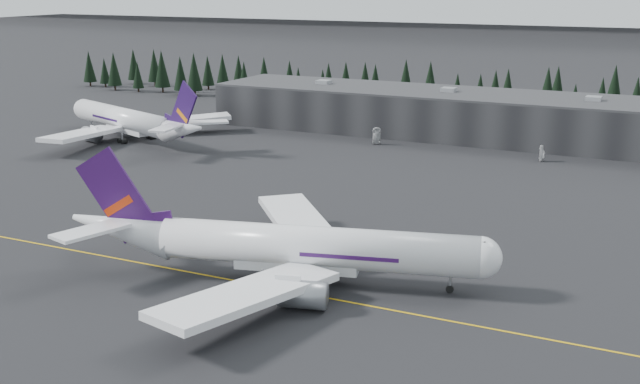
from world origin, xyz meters
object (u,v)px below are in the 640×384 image
at_px(jet_main, 279,246).
at_px(gse_vehicle_a, 377,142).
at_px(terminal, 482,116).
at_px(gse_vehicle_b, 542,159).
at_px(jet_parked, 133,121).

relative_size(jet_main, gse_vehicle_a, 13.55).
bearing_deg(terminal, jet_main, -88.89).
distance_m(gse_vehicle_a, gse_vehicle_b, 44.99).
bearing_deg(jet_parked, jet_main, 159.90).
relative_size(jet_parked, gse_vehicle_b, 15.10).
xyz_separation_m(terminal, jet_main, (2.40, -123.77, -0.80)).
height_order(terminal, jet_main, jet_main).
height_order(terminal, jet_parked, jet_parked).
xyz_separation_m(terminal, gse_vehicle_a, (-23.03, -22.39, -5.63)).
xyz_separation_m(jet_parked, gse_vehicle_b, (108.38, 23.03, -4.69)).
relative_size(terminal, jet_main, 2.46).
relative_size(gse_vehicle_a, gse_vehicle_b, 1.15).
bearing_deg(jet_main, terminal, 76.48).
height_order(jet_main, jet_parked, jet_main).
distance_m(jet_main, gse_vehicle_b, 101.75).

